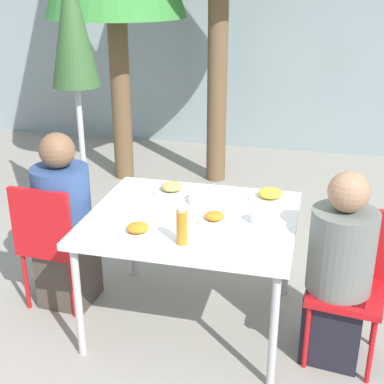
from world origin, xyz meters
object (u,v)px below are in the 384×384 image
at_px(chair_right, 349,273).
at_px(closed_umbrella, 73,38).
at_px(person_right, 339,275).
at_px(bottle, 182,227).
at_px(salad_bowl, 205,199).
at_px(chair_left, 52,237).
at_px(drinking_cup, 258,217).
at_px(person_left, 65,226).

bearing_deg(chair_right, closed_umbrella, -17.91).
bearing_deg(person_right, bottle, 23.85).
xyz_separation_m(bottle, salad_bowl, (-0.00, 0.56, -0.07)).
height_order(chair_left, drinking_cup, chair_left).
xyz_separation_m(chair_right, person_right, (-0.06, -0.07, 0.02)).
bearing_deg(person_right, chair_left, 4.86).
bearing_deg(closed_umbrella, bottle, -48.07).
height_order(chair_right, drinking_cup, chair_right).
height_order(chair_right, person_right, person_right).
height_order(chair_left, person_left, person_left).
distance_m(person_left, bottle, 1.01).
distance_m(person_right, salad_bowl, 0.91).
relative_size(chair_left, person_left, 0.74).
xyz_separation_m(chair_left, salad_bowl, (0.94, 0.23, 0.26)).
bearing_deg(person_left, person_right, -2.21).
bearing_deg(chair_right, person_left, 4.73).
distance_m(person_left, drinking_cup, 1.26).
height_order(chair_left, closed_umbrella, closed_umbrella).
relative_size(closed_umbrella, bottle, 10.62).
height_order(chair_right, closed_umbrella, closed_umbrella).
distance_m(person_left, salad_bowl, 0.93).
bearing_deg(drinking_cup, person_left, 177.49).
xyz_separation_m(closed_umbrella, salad_bowl, (1.15, -0.72, -0.85)).
xyz_separation_m(drinking_cup, salad_bowl, (-0.35, 0.21, -0.01)).
xyz_separation_m(closed_umbrella, drinking_cup, (1.50, -0.93, -0.84)).
bearing_deg(salad_bowl, drinking_cup, -30.87).
height_order(person_left, salad_bowl, person_left).
relative_size(chair_left, salad_bowl, 4.35).
distance_m(person_left, person_right, 1.72).
bearing_deg(drinking_cup, salad_bowl, 149.13).
bearing_deg(drinking_cup, bottle, -135.55).
bearing_deg(person_left, bottle, -21.18).
relative_size(person_left, person_right, 1.04).
relative_size(person_right, bottle, 5.49).
xyz_separation_m(person_left, closed_umbrella, (-0.26, 0.88, 1.07)).
distance_m(person_left, chair_right, 1.77).
bearing_deg(chair_left, salad_bowl, 17.01).
bearing_deg(closed_umbrella, person_right, -27.72).
relative_size(person_left, salad_bowl, 5.88).
xyz_separation_m(person_right, closed_umbrella, (-1.97, 1.03, 1.09)).
height_order(bottle, drinking_cup, bottle).
xyz_separation_m(person_left, bottle, (0.89, -0.40, 0.29)).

